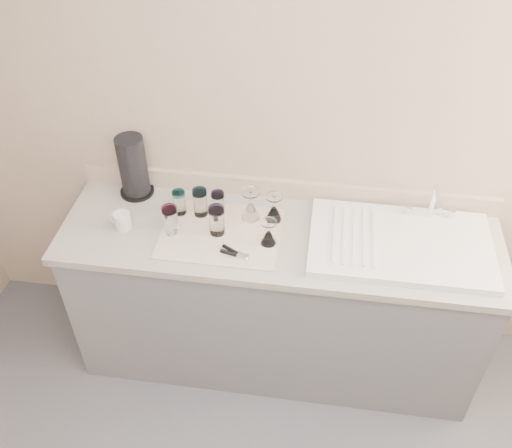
% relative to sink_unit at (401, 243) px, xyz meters
% --- Properties ---
extents(room_envelope, '(3.54, 3.50, 2.52)m').
position_rel_sink_unit_xyz_m(room_envelope, '(-0.55, -1.20, 0.64)').
color(room_envelope, '#4B4B4F').
rests_on(room_envelope, ground).
extents(counter_unit, '(2.06, 0.62, 0.90)m').
position_rel_sink_unit_xyz_m(counter_unit, '(-0.55, -0.00, -0.47)').
color(counter_unit, slate).
rests_on(counter_unit, ground).
extents(sink_unit, '(0.82, 0.50, 0.22)m').
position_rel_sink_unit_xyz_m(sink_unit, '(0.00, 0.00, 0.00)').
color(sink_unit, white).
rests_on(sink_unit, counter_unit).
extents(dish_towel, '(0.55, 0.42, 0.01)m').
position_rel_sink_unit_xyz_m(dish_towel, '(-0.82, -0.03, -0.02)').
color(dish_towel, silver).
rests_on(dish_towel, counter_unit).
extents(tumbler_teal, '(0.06, 0.06, 0.13)m').
position_rel_sink_unit_xyz_m(tumbler_teal, '(-1.04, 0.08, 0.05)').
color(tumbler_teal, white).
rests_on(tumbler_teal, dish_towel).
extents(tumbler_cyan, '(0.07, 0.07, 0.14)m').
position_rel_sink_unit_xyz_m(tumbler_cyan, '(-0.94, 0.09, 0.06)').
color(tumbler_cyan, white).
rests_on(tumbler_cyan, dish_towel).
extents(tumbler_purple, '(0.06, 0.06, 0.13)m').
position_rel_sink_unit_xyz_m(tumbler_purple, '(-0.86, 0.10, 0.05)').
color(tumbler_purple, white).
rests_on(tumbler_purple, dish_towel).
extents(tumbler_magenta, '(0.07, 0.07, 0.14)m').
position_rel_sink_unit_xyz_m(tumbler_magenta, '(-1.05, -0.06, 0.06)').
color(tumbler_magenta, white).
rests_on(tumbler_magenta, dish_towel).
extents(tumbler_lavender, '(0.07, 0.07, 0.15)m').
position_rel_sink_unit_xyz_m(tumbler_lavender, '(-0.84, -0.03, 0.06)').
color(tumbler_lavender, white).
rests_on(tumbler_lavender, dish_towel).
extents(goblet_back_left, '(0.09, 0.09, 0.16)m').
position_rel_sink_unit_xyz_m(goblet_back_left, '(-0.70, 0.09, 0.04)').
color(goblet_back_left, white).
rests_on(goblet_back_left, dish_towel).
extents(goblet_back_right, '(0.08, 0.08, 0.14)m').
position_rel_sink_unit_xyz_m(goblet_back_right, '(-0.59, 0.10, 0.04)').
color(goblet_back_right, white).
rests_on(goblet_back_right, dish_towel).
extents(goblet_front_right, '(0.07, 0.07, 0.13)m').
position_rel_sink_unit_xyz_m(goblet_front_right, '(-0.60, -0.07, 0.03)').
color(goblet_front_right, white).
rests_on(goblet_front_right, dish_towel).
extents(can_opener, '(0.14, 0.09, 0.02)m').
position_rel_sink_unit_xyz_m(can_opener, '(-0.73, -0.17, -0.00)').
color(can_opener, silver).
rests_on(can_opener, dish_towel).
extents(white_mug, '(0.12, 0.09, 0.08)m').
position_rel_sink_unit_xyz_m(white_mug, '(-1.29, -0.05, 0.02)').
color(white_mug, silver).
rests_on(white_mug, counter_unit).
extents(paper_towel_roll, '(0.17, 0.17, 0.32)m').
position_rel_sink_unit_xyz_m(paper_towel_roll, '(-1.30, 0.21, 0.14)').
color(paper_towel_roll, black).
rests_on(paper_towel_roll, counter_unit).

